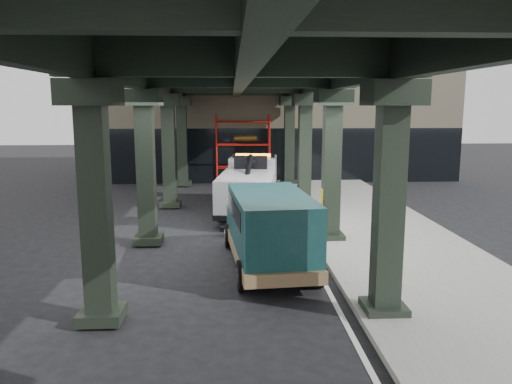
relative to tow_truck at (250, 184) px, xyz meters
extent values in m
plane|color=black|center=(-0.14, -7.15, -1.19)|extent=(90.00, 90.00, 0.00)
cube|color=gray|center=(4.36, -5.15, -1.12)|extent=(5.00, 40.00, 0.15)
cube|color=silver|center=(1.56, -5.15, -1.19)|extent=(0.12, 38.00, 0.01)
cube|color=black|center=(2.46, -11.15, 1.31)|extent=(0.55, 0.55, 5.00)
cube|color=black|center=(2.46, -11.15, 3.56)|extent=(1.10, 1.10, 0.50)
cube|color=black|center=(2.46, -11.15, -1.01)|extent=(0.90, 0.90, 0.24)
cube|color=black|center=(2.46, -5.15, 1.31)|extent=(0.55, 0.55, 5.00)
cube|color=black|center=(2.46, -5.15, 3.56)|extent=(1.10, 1.10, 0.50)
cube|color=black|center=(2.46, -5.15, -1.01)|extent=(0.90, 0.90, 0.24)
cube|color=black|center=(2.46, 0.85, 1.31)|extent=(0.55, 0.55, 5.00)
cube|color=black|center=(2.46, 0.85, 3.56)|extent=(1.10, 1.10, 0.50)
cube|color=black|center=(2.46, 0.85, -1.01)|extent=(0.90, 0.90, 0.24)
cube|color=black|center=(2.46, 6.85, 1.31)|extent=(0.55, 0.55, 5.00)
cube|color=black|center=(2.46, 6.85, 3.56)|extent=(1.10, 1.10, 0.50)
cube|color=black|center=(2.46, 6.85, -1.01)|extent=(0.90, 0.90, 0.24)
cube|color=black|center=(-3.54, -11.15, 1.31)|extent=(0.55, 0.55, 5.00)
cube|color=black|center=(-3.54, -11.15, 3.56)|extent=(1.10, 1.10, 0.50)
cube|color=black|center=(-3.54, -11.15, -1.01)|extent=(0.90, 0.90, 0.24)
cube|color=black|center=(-3.54, -5.15, 1.31)|extent=(0.55, 0.55, 5.00)
cube|color=black|center=(-3.54, -5.15, 3.56)|extent=(1.10, 1.10, 0.50)
cube|color=black|center=(-3.54, -5.15, -1.01)|extent=(0.90, 0.90, 0.24)
cube|color=black|center=(-3.54, 0.85, 1.31)|extent=(0.55, 0.55, 5.00)
cube|color=black|center=(-3.54, 0.85, 3.56)|extent=(1.10, 1.10, 0.50)
cube|color=black|center=(-3.54, 0.85, -1.01)|extent=(0.90, 0.90, 0.24)
cube|color=black|center=(-3.54, 6.85, 1.31)|extent=(0.55, 0.55, 5.00)
cube|color=black|center=(-3.54, 6.85, 3.56)|extent=(1.10, 1.10, 0.50)
cube|color=black|center=(-3.54, 6.85, -1.01)|extent=(0.90, 0.90, 0.24)
cube|color=black|center=(2.46, -5.15, 4.36)|extent=(0.35, 32.00, 1.10)
cube|color=black|center=(-3.54, -5.15, 4.36)|extent=(0.35, 32.00, 1.10)
cube|color=black|center=(-0.54, -5.15, 4.36)|extent=(0.35, 32.00, 1.10)
cube|color=black|center=(-0.54, -5.15, 5.06)|extent=(7.40, 32.00, 0.30)
cube|color=#C6B793|center=(1.86, 12.85, 2.81)|extent=(22.00, 10.00, 8.00)
cylinder|color=red|center=(-1.64, 7.75, 0.81)|extent=(0.08, 0.08, 4.00)
cylinder|color=red|center=(-1.64, 6.95, 0.81)|extent=(0.08, 0.08, 4.00)
cylinder|color=red|center=(1.36, 7.75, 0.81)|extent=(0.08, 0.08, 4.00)
cylinder|color=red|center=(1.36, 6.95, 0.81)|extent=(0.08, 0.08, 4.00)
cylinder|color=red|center=(-0.14, 7.75, -0.19)|extent=(3.00, 0.08, 0.08)
cylinder|color=red|center=(-0.14, 7.75, 1.11)|extent=(3.00, 0.08, 0.08)
cylinder|color=red|center=(-0.14, 7.75, 2.41)|extent=(3.00, 0.08, 0.08)
cube|color=black|center=(-0.05, -0.46, -0.58)|extent=(1.66, 6.69, 0.22)
cube|color=silver|center=(0.21, 1.78, 0.18)|extent=(2.31, 2.35, 1.59)
cube|color=silver|center=(0.32, 2.70, -0.27)|extent=(2.14, 0.86, 0.80)
cube|color=black|center=(0.24, 2.00, 0.62)|extent=(2.07, 1.37, 0.75)
cube|color=silver|center=(-0.17, -1.47, 0.00)|extent=(2.63, 4.64, 1.24)
cube|color=orange|center=(0.19, 1.61, 1.06)|extent=(1.61, 0.43, 0.14)
cube|color=black|center=(0.03, 0.29, 0.88)|extent=(1.47, 0.69, 0.53)
cylinder|color=black|center=(-0.15, -1.29, 0.66)|extent=(0.57, 3.10, 1.19)
cube|color=black|center=(-0.44, -3.71, -0.89)|extent=(0.41, 1.26, 0.16)
cube|color=black|center=(-0.51, -4.32, -0.93)|extent=(1.43, 0.39, 0.16)
cylinder|color=black|center=(-0.72, 2.16, -0.71)|extent=(0.42, 1.00, 0.97)
cylinder|color=silver|center=(-0.72, 2.16, -0.71)|extent=(0.41, 0.57, 0.54)
cylinder|color=black|center=(1.21, 1.93, -0.71)|extent=(0.42, 1.00, 0.97)
cylinder|color=silver|center=(1.21, 1.93, -0.71)|extent=(0.41, 0.57, 0.54)
cylinder|color=black|center=(-1.07, -0.74, -0.71)|extent=(0.42, 1.00, 0.97)
cylinder|color=silver|center=(-1.07, -0.74, -0.71)|extent=(0.41, 0.57, 0.54)
cylinder|color=black|center=(0.87, -0.97, -0.71)|extent=(0.42, 1.00, 0.97)
cylinder|color=silver|center=(0.87, -0.97, -0.71)|extent=(0.41, 0.57, 0.54)
cylinder|color=black|center=(-1.20, -1.88, -0.71)|extent=(0.42, 1.00, 0.97)
cylinder|color=silver|center=(-1.20, -1.88, -0.71)|extent=(0.41, 0.57, 0.54)
cylinder|color=black|center=(0.73, -2.11, -0.71)|extent=(0.42, 1.00, 0.97)
cylinder|color=silver|center=(0.73, -2.11, -0.71)|extent=(0.41, 0.57, 0.54)
cube|color=#113C3D|center=(0.02, -5.49, -0.31)|extent=(1.98, 1.19, 0.83)
cube|color=#113C3D|center=(0.25, -8.02, 0.06)|extent=(2.31, 4.33, 1.81)
cube|color=#95724C|center=(0.22, -7.65, -0.69)|extent=(2.44, 5.34, 0.32)
cube|color=black|center=(0.05, -5.86, 0.43)|extent=(1.83, 0.56, 0.77)
cube|color=black|center=(0.22, -7.75, 0.52)|extent=(2.27, 3.50, 0.51)
cube|color=silver|center=(-0.03, -5.00, -0.69)|extent=(1.85, 0.28, 0.28)
cylinder|color=black|center=(-0.90, -5.62, -0.81)|extent=(0.33, 0.80, 0.78)
cylinder|color=silver|center=(-0.90, -5.62, -0.81)|extent=(0.33, 0.45, 0.43)
cylinder|color=black|center=(0.95, -5.45, -0.81)|extent=(0.33, 0.80, 0.78)
cylinder|color=silver|center=(0.95, -5.45, -0.81)|extent=(0.33, 0.45, 0.43)
cylinder|color=black|center=(-0.55, -9.49, -0.81)|extent=(0.33, 0.80, 0.78)
cylinder|color=silver|center=(-0.55, -9.49, -0.81)|extent=(0.33, 0.45, 0.43)
cylinder|color=black|center=(1.30, -9.32, -0.81)|extent=(0.33, 0.80, 0.78)
cylinder|color=silver|center=(1.30, -9.32, -0.81)|extent=(0.33, 0.45, 0.43)
camera|label=1|loc=(-0.80, -21.17, 3.31)|focal=35.00mm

